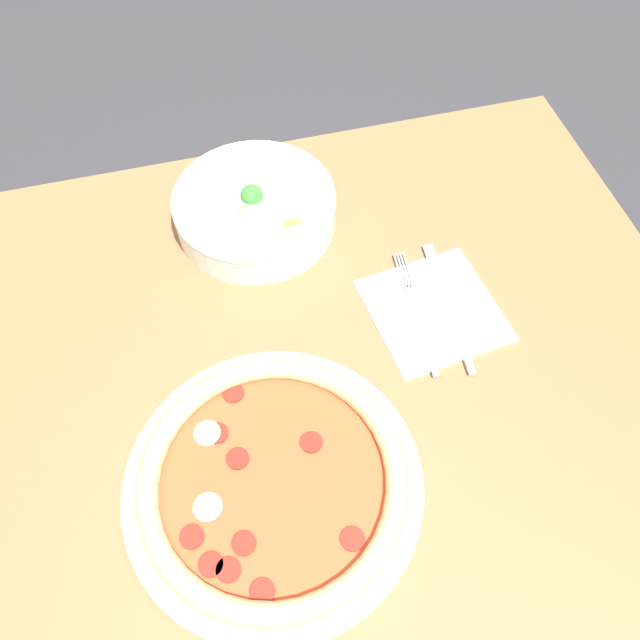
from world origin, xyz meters
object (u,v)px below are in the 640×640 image
at_px(pizza, 271,481).
at_px(bowl, 254,208).
at_px(fork, 415,314).
at_px(knife, 449,311).

relative_size(pizza, bowl, 1.45).
xyz_separation_m(pizza, fork, (0.23, 0.18, -0.01)).
xyz_separation_m(pizza, knife, (0.28, 0.17, -0.01)).
distance_m(bowl, fork, 0.27).
distance_m(pizza, bowl, 0.39).
xyz_separation_m(bowl, fork, (0.17, -0.21, -0.03)).
xyz_separation_m(fork, knife, (0.04, -0.01, -0.00)).
distance_m(bowl, knife, 0.31).
relative_size(pizza, knife, 1.60).
bearing_deg(pizza, bowl, 81.20).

